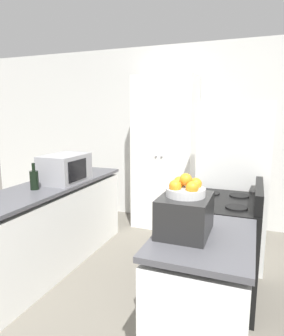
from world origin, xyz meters
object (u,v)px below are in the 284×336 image
Objects in this scene: microwave at (65,168)px; fruit_bowl at (186,188)px; refrigerator at (233,184)px; toaster_oven at (185,215)px; stove at (220,248)px; pantry_cabinet at (165,153)px; wine_bottle at (34,179)px.

fruit_bowl is (1.53, -0.92, 0.14)m from microwave.
refrigerator reaches higher than toaster_oven.
stove is at bearing -92.48° from refrigerator.
refrigerator is (1.00, -0.73, -0.19)m from pantry_cabinet.
wine_bottle is at bearing 161.84° from fruit_bowl.
pantry_cabinet reaches higher than stove.
pantry_cabinet is 1.89m from stove.
pantry_cabinet reaches higher than microwave.
microwave is (-1.67, 0.10, 0.59)m from stove.
microwave is 1.79m from fruit_bowl.
stove is at bearing -57.11° from pantry_cabinet.
toaster_oven is at bearing -18.25° from wine_bottle.
microwave is at bearing -116.70° from pantry_cabinet.
wine_bottle is (-1.76, -0.28, 0.54)m from stove.
pantry_cabinet is 5.59× the size of toaster_oven.
stove is at bearing 80.11° from toaster_oven.
refrigerator reaches higher than wine_bottle.
fruit_bowl reaches higher than stove.
wine_bottle is at bearing -102.96° from microwave.
pantry_cabinet is at bearing 122.89° from stove.
fruit_bowl is at bearing 111.17° from toaster_oven.
wine_bottle is at bearing 161.75° from toaster_oven.
pantry_cabinet is 8.79× the size of fruit_bowl.
toaster_oven is at bearing -68.83° from fruit_bowl.
fruit_bowl is (-0.14, -0.81, 0.73)m from stove.
wine_bottle is 1.71m from fruit_bowl.
toaster_oven is at bearing -70.32° from pantry_cabinet.
pantry_cabinet is at bearing 109.67° from fruit_bowl.
microwave reaches higher than wine_bottle.
refrigerator is at bearing -36.11° from pantry_cabinet.
stove is 3.99× the size of wine_bottle.
microwave is (-1.71, -0.66, 0.17)m from refrigerator.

